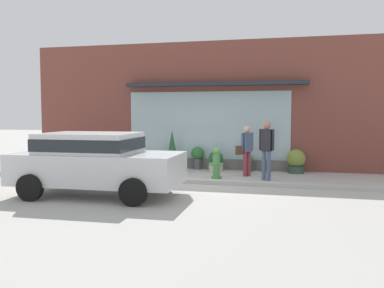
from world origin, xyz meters
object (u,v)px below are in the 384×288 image
potted_plant_near_hydrant (103,152)px  potted_plant_window_left (198,156)px  potted_plant_by_entrance (216,161)px  potted_plant_trailing_edge (249,162)px  fire_hydrant (216,162)px  parked_car_silver (95,160)px  pedestrian_with_handbag (246,148)px  pedestrian_passerby (267,145)px  potted_plant_corner_tall (172,151)px  potted_plant_window_right (296,161)px

potted_plant_near_hydrant → potted_plant_window_left: 3.47m
potted_plant_by_entrance → potted_plant_trailing_edge: (1.10, 0.29, -0.05)m
fire_hydrant → parked_car_silver: bearing=-126.1°
pedestrian_with_handbag → pedestrian_passerby: bearing=92.9°
fire_hydrant → potted_plant_corner_tall: (-1.91, 1.67, 0.17)m
potted_plant_window_left → potted_plant_corner_tall: bearing=-162.8°
potted_plant_window_left → fire_hydrant: bearing=-61.5°
parked_car_silver → potted_plant_trailing_edge: bearing=56.7°
parked_car_silver → potted_plant_by_entrance: size_ratio=5.79×
pedestrian_with_handbag → potted_plant_near_hydrant: pedestrian_with_handbag is taller
pedestrian_passerby → potted_plant_window_right: 2.08m
parked_car_silver → potted_plant_by_entrance: parked_car_silver is taller
potted_plant_near_hydrant → potted_plant_corner_tall: bearing=4.3°
potted_plant_corner_tall → potted_plant_window_left: bearing=17.2°
potted_plant_window_right → potted_plant_near_hydrant: size_ratio=0.67×
pedestrian_passerby → parked_car_silver: 5.06m
potted_plant_near_hydrant → potted_plant_window_left: size_ratio=1.50×
potted_plant_by_entrance → pedestrian_passerby: bearing=-41.1°
potted_plant_by_entrance → potted_plant_trailing_edge: potted_plant_by_entrance is taller
potted_plant_near_hydrant → potted_plant_corner_tall: potted_plant_corner_tall is taller
potted_plant_trailing_edge → pedestrian_with_handbag: bearing=-87.8°
pedestrian_passerby → parked_car_silver: pedestrian_passerby is taller
parked_car_silver → potted_plant_near_hydrant: bearing=112.5°
potted_plant_trailing_edge → potted_plant_corner_tall: bearing=-175.7°
pedestrian_with_handbag → potted_plant_window_right: (1.53, 1.10, -0.50)m
potted_plant_corner_tall → potted_plant_trailing_edge: bearing=4.3°
fire_hydrant → potted_plant_corner_tall: potted_plant_corner_tall is taller
potted_plant_trailing_edge → pedestrian_passerby: bearing=-69.0°
parked_car_silver → potted_plant_corner_tall: bearing=83.0°
fire_hydrant → potted_plant_near_hydrant: bearing=161.9°
parked_car_silver → potted_plant_window_right: size_ratio=5.12×
potted_plant_window_left → potted_plant_window_right: bearing=-2.5°
pedestrian_passerby → potted_plant_trailing_edge: size_ratio=2.98×
pedestrian_with_handbag → potted_plant_corner_tall: (-2.74, 0.98, -0.24)m
potted_plant_by_entrance → potted_plant_trailing_edge: size_ratio=1.18×
potted_plant_trailing_edge → potted_plant_by_entrance: bearing=-165.2°
pedestrian_with_handbag → potted_plant_corner_tall: bearing=-61.0°
pedestrian_passerby → potted_plant_near_hydrant: bearing=3.7°
potted_plant_by_entrance → potted_plant_window_left: bearing=154.1°
parked_car_silver → potted_plant_near_hydrant: parked_car_silver is taller
fire_hydrant → potted_plant_trailing_edge: 2.03m
parked_car_silver → potted_plant_by_entrance: bearing=65.3°
potted_plant_by_entrance → potted_plant_window_right: bearing=4.4°
pedestrian_with_handbag → potted_plant_corner_tall: pedestrian_with_handbag is taller
pedestrian_with_handbag → pedestrian_passerby: size_ratio=0.90×
pedestrian_with_handbag → potted_plant_window_left: bearing=-74.9°
pedestrian_with_handbag → potted_plant_window_left: (-1.88, 1.25, -0.45)m
potted_plant_near_hydrant → potted_plant_trailing_edge: (5.27, 0.39, -0.27)m
potted_plant_corner_tall → potted_plant_window_left: size_ratio=1.75×
potted_plant_window_left → pedestrian_with_handbag: bearing=-33.6°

